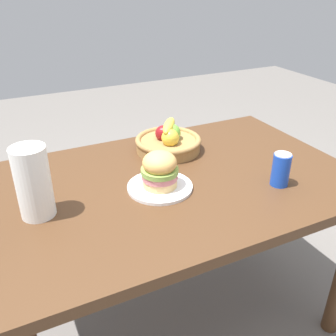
# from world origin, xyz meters

# --- Properties ---
(ground_plane) EXTENTS (8.00, 8.00, 0.00)m
(ground_plane) POSITION_xyz_m (0.00, 0.00, 0.00)
(ground_plane) COLOR slate
(dining_table) EXTENTS (1.40, 0.90, 0.75)m
(dining_table) POSITION_xyz_m (0.00, 0.00, 0.65)
(dining_table) COLOR #4C301C
(dining_table) RESTS_ON ground_plane
(plate) EXTENTS (0.24, 0.24, 0.01)m
(plate) POSITION_xyz_m (-0.08, -0.04, 0.76)
(plate) COLOR white
(plate) RESTS_ON dining_table
(sandwich) EXTENTS (0.14, 0.14, 0.13)m
(sandwich) POSITION_xyz_m (-0.08, -0.04, 0.83)
(sandwich) COLOR #E5BC75
(sandwich) RESTS_ON plate
(soda_can) EXTENTS (0.07, 0.07, 0.13)m
(soda_can) POSITION_xyz_m (0.33, -0.21, 0.81)
(soda_can) COLOR blue
(soda_can) RESTS_ON dining_table
(fruit_basket) EXTENTS (0.29, 0.29, 0.14)m
(fruit_basket) POSITION_xyz_m (0.09, 0.24, 0.79)
(fruit_basket) COLOR #9E7542
(fruit_basket) RESTS_ON dining_table
(paper_towel_roll) EXTENTS (0.11, 0.11, 0.24)m
(paper_towel_roll) POSITION_xyz_m (-0.50, -0.02, 0.87)
(paper_towel_roll) COLOR white
(paper_towel_roll) RESTS_ON dining_table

